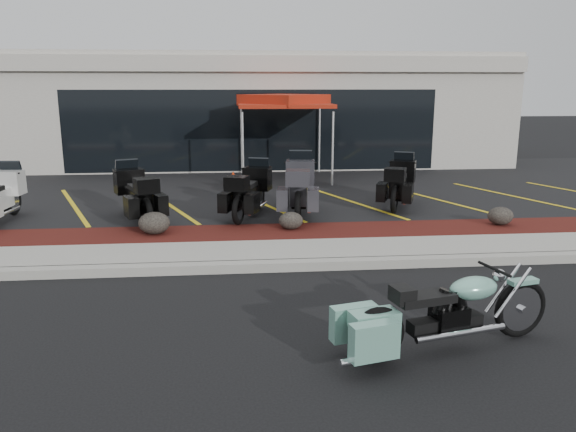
{
  "coord_description": "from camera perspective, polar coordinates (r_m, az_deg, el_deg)",
  "views": [
    {
      "loc": [
        -0.57,
        -7.77,
        2.94
      ],
      "look_at": [
        0.27,
        1.2,
        0.83
      ],
      "focal_mm": 35.0,
      "sensor_mm": 36.0,
      "label": 1
    }
  ],
  "objects": [
    {
      "name": "touring_black_rear",
      "position": [
        14.11,
        11.61,
        3.99
      ],
      "size": [
        1.56,
        2.23,
        1.21
      ],
      "primitive_type": null,
      "rotation": [
        0.0,
        0.0,
        1.16
      ],
      "color": "black",
      "rests_on": "upper_lot"
    },
    {
      "name": "curb",
      "position": [
        9.15,
        -1.54,
        -5.08
      ],
      "size": [
        24.0,
        0.25,
        0.15
      ],
      "primitive_type": "cube",
      "color": "gray",
      "rests_on": "ground"
    },
    {
      "name": "touring_black_front",
      "position": [
        12.81,
        -15.92,
        2.88
      ],
      "size": [
        1.56,
        2.25,
        1.23
      ],
      "primitive_type": null,
      "rotation": [
        0.0,
        0.0,
        1.97
      ],
      "color": "black",
      "rests_on": "upper_lot"
    },
    {
      "name": "boulder_left",
      "position": [
        10.99,
        -13.45,
        -0.7
      ],
      "size": [
        0.6,
        0.5,
        0.42
      ],
      "primitive_type": "ellipsoid",
      "color": "black",
      "rests_on": "mulch_bed"
    },
    {
      "name": "touring_black_mid",
      "position": [
        12.81,
        -2.97,
        3.3
      ],
      "size": [
        1.41,
        2.2,
        1.2
      ],
      "primitive_type": null,
      "rotation": [
        0.0,
        0.0,
        1.24
      ],
      "color": "black",
      "rests_on": "upper_lot"
    },
    {
      "name": "traffic_cone",
      "position": [
        16.1,
        -5.59,
        3.86
      ],
      "size": [
        0.43,
        0.43,
        0.41
      ],
      "primitive_type": "cone",
      "rotation": [
        0.0,
        0.0,
        -0.38
      ],
      "color": "red",
      "rests_on": "upper_lot"
    },
    {
      "name": "touring_grey",
      "position": [
        13.07,
        1.28,
        3.83
      ],
      "size": [
        1.2,
        2.4,
        1.34
      ],
      "primitive_type": null,
      "rotation": [
        0.0,
        0.0,
        1.42
      ],
      "color": "#333238",
      "rests_on": "upper_lot"
    },
    {
      "name": "hero_cruiser",
      "position": [
        7.21,
        22.59,
        -7.91
      ],
      "size": [
        2.76,
        1.29,
        0.94
      ],
      "primitive_type": null,
      "rotation": [
        0.0,
        0.0,
        0.24
      ],
      "color": "#72B29D",
      "rests_on": "ground"
    },
    {
      "name": "ground",
      "position": [
        8.33,
        -1.11,
        -7.5
      ],
      "size": [
        90.0,
        90.0,
        0.0
      ],
      "primitive_type": "plane",
      "color": "black",
      "rests_on": "ground"
    },
    {
      "name": "mulch_bed",
      "position": [
        10.97,
        -2.21,
        -1.96
      ],
      "size": [
        24.0,
        1.2,
        0.16
      ],
      "primitive_type": "cube",
      "color": "#34100B",
      "rests_on": "ground"
    },
    {
      "name": "touring_white",
      "position": [
        13.63,
        -26.25,
        2.56
      ],
      "size": [
        0.96,
        2.12,
        1.2
      ],
      "primitive_type": null,
      "rotation": [
        0.0,
        0.0,
        1.49
      ],
      "color": "silver",
      "rests_on": "upper_lot"
    },
    {
      "name": "sidewalk",
      "position": [
        9.82,
        -1.81,
        -3.8
      ],
      "size": [
        24.0,
        1.2,
        0.15
      ],
      "primitive_type": "cube",
      "color": "gray",
      "rests_on": "ground"
    },
    {
      "name": "popup_canopy",
      "position": [
        16.95,
        -0.4,
        11.46
      ],
      "size": [
        3.46,
        3.46,
        2.52
      ],
      "rotation": [
        0.0,
        0.0,
        -0.35
      ],
      "color": "silver",
      "rests_on": "upper_lot"
    },
    {
      "name": "boulder_mid",
      "position": [
        11.07,
        0.3,
        -0.46
      ],
      "size": [
        0.48,
        0.4,
        0.34
      ],
      "primitive_type": "ellipsoid",
      "color": "black",
      "rests_on": "mulch_bed"
    },
    {
      "name": "dealership_building",
      "position": [
        22.27,
        -3.97,
        10.73
      ],
      "size": [
        18.0,
        8.16,
        4.0
      ],
      "color": "#A6A096",
      "rests_on": "ground"
    },
    {
      "name": "upper_lot",
      "position": [
        16.24,
        -3.28,
        2.98
      ],
      "size": [
        26.0,
        9.6,
        0.15
      ],
      "primitive_type": "cube",
      "color": "black",
      "rests_on": "ground"
    },
    {
      "name": "boulder_right",
      "position": [
        12.2,
        20.77,
        0.01
      ],
      "size": [
        0.52,
        0.43,
        0.37
      ],
      "primitive_type": "ellipsoid",
      "color": "black",
      "rests_on": "mulch_bed"
    }
  ]
}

